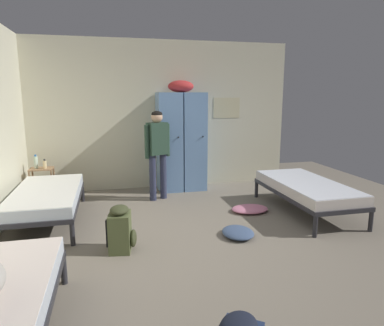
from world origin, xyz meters
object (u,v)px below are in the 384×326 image
(person_traveler, at_px, (157,147))
(shelf_unit, at_px, (42,181))
(bed_left_rear, at_px, (47,197))
(lotion_bottle, at_px, (45,164))
(clothes_pile_denim, at_px, (238,232))
(clothes_pile_pink, at_px, (250,209))
(backpack_olive, at_px, (121,230))
(bed_right, at_px, (306,188))
(water_bottle, at_px, (36,162))
(locker_bank, at_px, (181,140))

(person_traveler, bearing_deg, shelf_unit, 168.29)
(bed_left_rear, xyz_separation_m, lotion_bottle, (-0.18, 1.11, 0.26))
(shelf_unit, relative_size, clothes_pile_denim, 1.17)
(clothes_pile_pink, bearing_deg, clothes_pile_denim, -121.37)
(bed_left_rear, height_order, lotion_bottle, lotion_bottle)
(lotion_bottle, xyz_separation_m, clothes_pile_pink, (3.20, -1.36, -0.60))
(clothes_pile_pink, bearing_deg, bed_left_rear, 175.19)
(shelf_unit, xyz_separation_m, person_traveler, (1.96, -0.41, 0.58))
(shelf_unit, xyz_separation_m, backpack_olive, (1.24, -2.35, -0.09))
(clothes_pile_pink, bearing_deg, lotion_bottle, 156.89)
(bed_right, height_order, lotion_bottle, lotion_bottle)
(bed_left_rear, distance_m, backpack_olive, 1.56)
(bed_left_rear, bearing_deg, clothes_pile_pink, -4.81)
(bed_left_rear, bearing_deg, bed_right, -6.94)
(person_traveler, relative_size, clothes_pile_pink, 2.65)
(water_bottle, bearing_deg, lotion_bottle, -21.80)
(backpack_olive, distance_m, clothes_pile_denim, 1.51)
(bed_left_rear, relative_size, clothes_pile_pink, 3.26)
(bed_left_rear, height_order, backpack_olive, backpack_olive)
(locker_bank, bearing_deg, clothes_pile_pink, -63.63)
(water_bottle, height_order, lotion_bottle, water_bottle)
(shelf_unit, bearing_deg, clothes_pile_pink, -23.26)
(backpack_olive, distance_m, clothes_pile_pink, 2.24)
(person_traveler, xyz_separation_m, clothes_pile_pink, (1.31, -1.00, -0.89))
(shelf_unit, distance_m, lotion_bottle, 0.31)
(shelf_unit, xyz_separation_m, clothes_pile_denim, (2.73, -2.28, -0.30))
(locker_bank, relative_size, lotion_bottle, 12.61)
(person_traveler, bearing_deg, backpack_olive, -110.20)
(water_bottle, bearing_deg, bed_right, -21.39)
(bed_right, bearing_deg, clothes_pile_pink, 165.61)
(locker_bank, height_order, shelf_unit, locker_bank)
(bed_left_rear, height_order, clothes_pile_denim, bed_left_rear)
(bed_left_rear, height_order, clothes_pile_pink, bed_left_rear)
(locker_bank, height_order, clothes_pile_pink, locker_bank)
(bed_right, relative_size, backpack_olive, 3.45)
(backpack_olive, bearing_deg, bed_left_rear, 129.65)
(person_traveler, xyz_separation_m, lotion_bottle, (-1.89, 0.37, -0.29))
(person_traveler, bearing_deg, bed_right, -29.47)
(shelf_unit, distance_m, water_bottle, 0.34)
(bed_left_rear, xyz_separation_m, person_traveler, (1.71, 0.74, 0.55))
(bed_right, relative_size, water_bottle, 8.01)
(person_traveler, height_order, clothes_pile_denim, person_traveler)
(bed_right, xyz_separation_m, lotion_bottle, (-4.04, 1.58, 0.26))
(backpack_olive, bearing_deg, clothes_pile_denim, 2.74)
(water_bottle, xyz_separation_m, clothes_pile_denim, (2.81, -2.30, -0.63))
(locker_bank, xyz_separation_m, bed_right, (1.61, -1.78, -0.59))
(locker_bank, relative_size, bed_right, 1.09)
(bed_right, height_order, water_bottle, water_bottle)
(locker_bank, xyz_separation_m, clothes_pile_pink, (0.77, -1.56, -0.93))
(clothes_pile_denim, bearing_deg, shelf_unit, 140.21)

